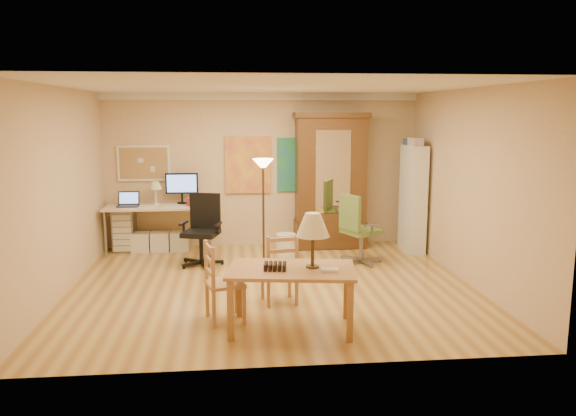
{
  "coord_description": "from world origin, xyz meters",
  "views": [
    {
      "loc": [
        -0.51,
        -7.44,
        2.36
      ],
      "look_at": [
        0.25,
        0.3,
        1.04
      ],
      "focal_mm": 35.0,
      "sensor_mm": 36.0,
      "label": 1
    }
  ],
  "objects": [
    {
      "name": "art_panel_left",
      "position": [
        -0.25,
        2.47,
        1.45
      ],
      "size": [
        0.8,
        0.04,
        1.0
      ],
      "primitive_type": "cube",
      "color": "yellow",
      "rests_on": "floor"
    },
    {
      "name": "drawer_cart",
      "position": [
        -2.4,
        2.27,
        0.36
      ],
      "size": [
        0.36,
        0.43,
        0.72
      ],
      "color": "slate",
      "rests_on": "floor"
    },
    {
      "name": "computer_desk",
      "position": [
        -1.75,
        2.16,
        0.49
      ],
      "size": [
        1.77,
        0.77,
        1.34
      ],
      "color": "beige",
      "rests_on": "floor"
    },
    {
      "name": "wastebin",
      "position": [
        0.33,
        1.46,
        0.21
      ],
      "size": [
        0.33,
        0.33,
        0.41
      ],
      "primitive_type": "cylinder",
      "color": "silver",
      "rests_on": "floor"
    },
    {
      "name": "dining_table",
      "position": [
        0.19,
        -1.55,
        0.82
      ],
      "size": [
        1.48,
        1.02,
        1.29
      ],
      "color": "olive",
      "rests_on": "floor"
    },
    {
      "name": "art_panel_right",
      "position": [
        0.65,
        2.47,
        1.45
      ],
      "size": [
        0.75,
        0.04,
        0.95
      ],
      "primitive_type": "cube",
      "color": "#246B91",
      "rests_on": "floor"
    },
    {
      "name": "ladder_chair_back",
      "position": [
        0.05,
        -0.71,
        0.42
      ],
      "size": [
        0.47,
        0.46,
        0.89
      ],
      "color": "#B57553",
      "rests_on": "floor"
    },
    {
      "name": "office_chair_green",
      "position": [
        1.46,
        1.06,
        0.3
      ],
      "size": [
        0.69,
        0.69,
        1.11
      ],
      "color": "slate",
      "rests_on": "floor"
    },
    {
      "name": "ladder_chair_left",
      "position": [
        -0.66,
        -1.22,
        0.43
      ],
      "size": [
        0.5,
        0.51,
        0.91
      ],
      "color": "#B57553",
      "rests_on": "floor"
    },
    {
      "name": "corkboard",
      "position": [
        -2.05,
        2.47,
        1.5
      ],
      "size": [
        0.9,
        0.04,
        0.62
      ],
      "primitive_type": "cube",
      "color": "#A7824E",
      "rests_on": "floor"
    },
    {
      "name": "torchiere_lamp",
      "position": [
        -0.08,
        0.68,
        1.37
      ],
      "size": [
        0.31,
        0.31,
        1.7
      ],
      "color": "#3E2F19",
      "rests_on": "floor"
    },
    {
      "name": "office_chair_black",
      "position": [
        -1.01,
        1.21,
        0.3
      ],
      "size": [
        0.69,
        0.69,
        1.12
      ],
      "color": "black",
      "rests_on": "floor"
    },
    {
      "name": "floor",
      "position": [
        0.0,
        0.0,
        0.0
      ],
      "size": [
        5.5,
        5.5,
        0.0
      ],
      "primitive_type": "plane",
      "color": "olive",
      "rests_on": "ground"
    },
    {
      "name": "bookshelf",
      "position": [
        2.55,
        1.8,
        0.9
      ],
      "size": [
        0.27,
        0.73,
        1.82
      ],
      "color": "white",
      "rests_on": "floor"
    },
    {
      "name": "armoire",
      "position": [
        1.19,
        2.24,
        1.03
      ],
      "size": [
        1.29,
        0.61,
        2.37
      ],
      "color": "#3D2210",
      "rests_on": "floor"
    },
    {
      "name": "crown_molding",
      "position": [
        0.0,
        2.46,
        2.64
      ],
      "size": [
        5.5,
        0.08,
        0.12
      ],
      "primitive_type": "cube",
      "color": "white",
      "rests_on": "floor"
    }
  ]
}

